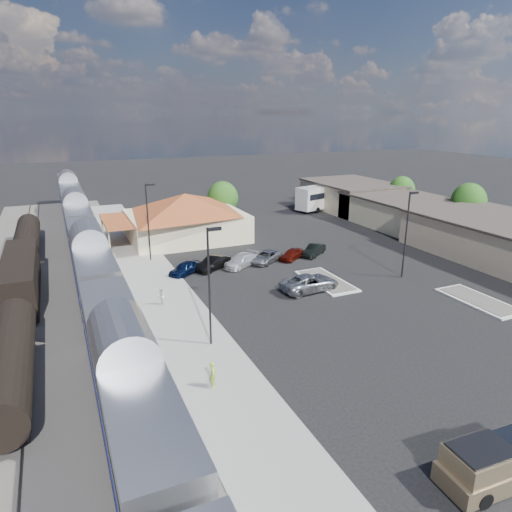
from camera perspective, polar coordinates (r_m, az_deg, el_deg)
name	(u,v)px	position (r m, az deg, el deg)	size (l,w,h in m)	color
ground	(301,295)	(43.55, 5.70, -4.83)	(280.00, 280.00, 0.00)	black
railbed	(60,299)	(45.96, -23.32, -4.94)	(16.00, 100.00, 0.12)	#4C4944
platform	(162,291)	(44.83, -11.73, -4.33)	(5.50, 92.00, 0.18)	gray
passenger_train	(91,268)	(44.45, -19.89, -1.41)	(3.00, 104.00, 5.55)	silver
freight_cars	(21,279)	(46.94, -27.28, -2.59)	(2.80, 46.00, 4.00)	black
station_depot	(185,216)	(62.39, -8.84, 4.94)	(18.35, 12.24, 6.20)	beige
buildings_east	(423,216)	(70.29, 20.17, 4.76)	(14.40, 51.40, 4.80)	#C6B28C
traffic_island_south	(326,281)	(47.06, 8.77, -3.08)	(3.30, 7.50, 0.21)	silver
traffic_island_north	(479,301)	(46.46, 26.09, -5.02)	(3.30, 7.50, 0.21)	silver
lamp_plat_s	(210,278)	(32.34, -5.75, -2.75)	(1.08, 0.25, 9.00)	black
lamp_plat_n	(148,216)	(52.94, -13.29, 4.88)	(1.08, 0.25, 9.00)	black
lamp_lot	(407,227)	(48.82, 18.40, 3.40)	(1.08, 0.25, 9.00)	black
tree_east_b	(468,202)	(72.69, 25.02, 6.15)	(4.94, 4.94, 6.96)	#382314
tree_east_c	(402,190)	(82.49, 17.74, 7.81)	(4.41, 4.41, 6.21)	#382314
tree_depot	(223,198)	(70.04, -4.18, 7.21)	(4.71, 4.71, 6.63)	#382314
pickup_truck	(500,462)	(25.87, 28.24, -21.72)	(6.11, 2.48, 2.08)	#97805D
suv	(310,283)	(44.31, 6.72, -3.33)	(2.72, 5.91, 1.64)	#A2A6AA
coach_bus	(327,195)	(82.68, 8.91, 7.54)	(13.67, 6.74, 4.30)	white
person_a	(213,374)	(29.17, -5.40, -14.52)	(0.64, 0.42, 1.75)	#96B538
person_b	(161,297)	(41.26, -11.79, -4.98)	(0.76, 0.59, 1.57)	silver
parked_car_a	(185,268)	(49.01, -8.81, -1.49)	(1.67, 4.16, 1.42)	#0C1A40
parked_car_b	(213,263)	(50.12, -5.39, -0.89)	(1.56, 4.47, 1.47)	black
parked_car_c	(241,261)	(50.91, -1.87, -0.57)	(1.96, 4.82, 1.40)	white
parked_car_d	(266,257)	(52.40, 1.25, -0.08)	(2.17, 4.71, 1.31)	gray
parked_car_e	(292,254)	(53.53, 4.49, 0.23)	(1.52, 3.77, 1.28)	maroon
parked_car_f	(314,250)	(55.30, 7.27, 0.75)	(1.43, 4.11, 1.36)	black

